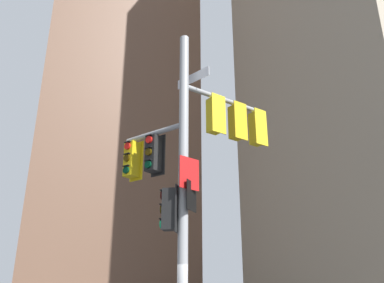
% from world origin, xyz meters
% --- Properties ---
extents(building_tower_right, '(13.16, 13.16, 38.16)m').
position_xyz_m(building_tower_right, '(16.28, 7.93, 19.08)').
color(building_tower_right, tan).
rests_on(building_tower_right, ground).
extents(building_mid_block, '(12.77, 12.77, 44.29)m').
position_xyz_m(building_mid_block, '(2.61, 25.62, 22.15)').
color(building_mid_block, brown).
rests_on(building_mid_block, ground).
extents(signal_pole_assembly, '(4.10, 2.34, 8.65)m').
position_xyz_m(signal_pole_assembly, '(0.38, 0.40, 5.15)').
color(signal_pole_assembly, '#9EA0A3').
rests_on(signal_pole_assembly, ground).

